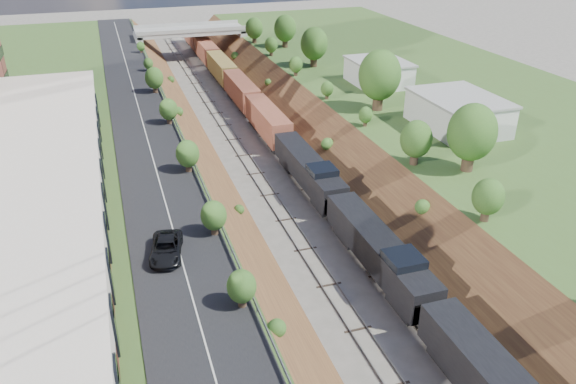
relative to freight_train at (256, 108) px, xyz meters
The scene contains 15 objects.
platform_right 34.10m from the freight_train, 26.93° to the right, with size 44.00×180.00×5.00m, color #3F5D26.
embankment_left 20.74m from the freight_train, 131.37° to the right, with size 7.07×180.00×7.07m, color brown.
embankment_right 17.77m from the freight_train, 61.45° to the right, with size 7.07×180.00×7.07m, color brown.
rail_left_track 16.48m from the freight_train, 108.61° to the right, with size 1.58×180.00×0.18m, color gray.
rail_right_track 15.64m from the freight_train, 90.00° to the right, with size 1.58×180.00×0.18m, color gray.
road 23.92m from the freight_train, 139.53° to the right, with size 8.00×180.00×0.10m, color black.
guardrail 21.20m from the freight_train, 131.84° to the right, with size 0.10×171.00×0.70m.
commercial_building 48.72m from the freight_train, 129.26° to the right, with size 14.30×62.30×7.00m.
overpass 46.69m from the freight_train, 93.20° to the left, with size 24.50×8.30×7.40m.
white_building_near 31.71m from the freight_train, 48.28° to the right, with size 9.00×12.00×4.00m, color silver.
white_building_far 20.88m from the freight_train, ahead, with size 8.00×10.00×3.60m, color silver.
tree_right_large 38.85m from the freight_train, 67.89° to the right, with size 5.25×5.25×7.61m.
tree_left_crest 57.45m from the freight_train, 104.56° to the right, with size 2.45×2.45×3.55m.
freight_train is the anchor object (origin of this frame).
suv 46.81m from the freight_train, 114.20° to the right, with size 2.47×5.35×1.49m, color black.
Camera 1 is at (-19.19, -7.29, 30.69)m, focal length 35.00 mm.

